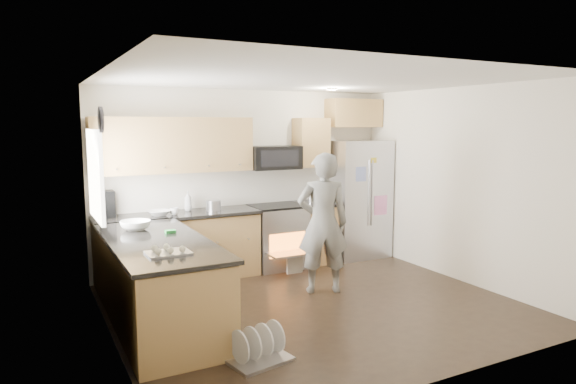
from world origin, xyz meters
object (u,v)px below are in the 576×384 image
stove_range (277,222)px  person (323,223)px  dish_rack (258,351)px  refrigerator (357,199)px

stove_range → person: size_ratio=1.02×
stove_range → dish_rack: size_ratio=2.98×
stove_range → person: bearing=-90.2°
refrigerator → dish_rack: size_ratio=3.08×
stove_range → dish_rack: 3.12m
refrigerator → person: 1.92m
stove_range → refrigerator: refrigerator is taller
person → dish_rack: person is taller
dish_rack → stove_range: bearing=60.3°
dish_rack → refrigerator: bearing=42.3°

